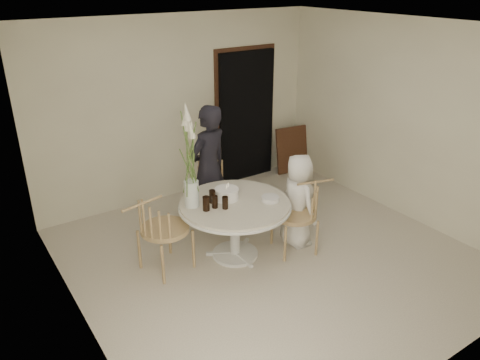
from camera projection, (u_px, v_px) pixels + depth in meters
ground at (270, 255)px, 5.77m from camera, size 4.50×4.50×0.00m
room_shell at (274, 130)px, 5.11m from camera, size 4.50×4.50×4.50m
doorway at (246, 117)px, 7.59m from camera, size 1.00×0.10×2.10m
door_trim at (245, 113)px, 7.60m from camera, size 1.12×0.03×2.22m
table at (235, 211)px, 5.53m from camera, size 1.33×1.33×0.73m
picture_frame at (292, 150)px, 8.08m from camera, size 0.61×0.25×0.78m
chair_far at (211, 181)px, 6.33m from camera, size 0.67×0.69×0.95m
chair_right at (305, 206)px, 5.70m from camera, size 0.63×0.60×0.91m
chair_left at (155, 225)px, 5.19m from camera, size 0.64×0.61×0.97m
girl at (209, 168)px, 6.12m from camera, size 0.71×0.56×1.70m
boy at (298, 201)px, 5.80m from camera, size 0.45×0.63×1.21m
birthday_cake at (227, 194)px, 5.54m from camera, size 0.28×0.28×0.19m
cola_tumbler_a at (215, 202)px, 5.33m from camera, size 0.08×0.08×0.15m
cola_tumbler_b at (225, 203)px, 5.31m from camera, size 0.07×0.07×0.15m
cola_tumbler_c at (206, 204)px, 5.26m from camera, size 0.08×0.08×0.17m
cola_tumbler_d at (212, 197)px, 5.44m from camera, size 0.09×0.09×0.16m
plate_stack at (270, 199)px, 5.51m from camera, size 0.26×0.26×0.05m
flower_vase at (190, 165)px, 5.19m from camera, size 0.17×0.17×1.23m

